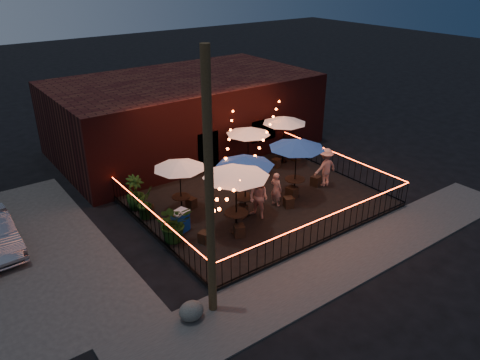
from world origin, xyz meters
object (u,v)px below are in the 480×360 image
object	(u,v)px
utility_pole	(209,194)
cafe_table_0	(236,172)
cafe_table_1	(179,165)
cafe_table_5	(284,120)
cafe_table_4	(297,145)
cafe_table_3	(248,131)
cafe_table_2	(245,162)
cooler	(181,221)
boulder	(191,311)

from	to	relation	value
utility_pole	cafe_table_0	bearing A→B (deg)	44.75
cafe_table_0	cafe_table_1	world-z (taller)	cafe_table_0
cafe_table_1	cafe_table_5	world-z (taller)	cafe_table_5
cafe_table_1	cafe_table_4	distance (m)	5.12
cafe_table_0	cafe_table_3	xyz separation A→B (m)	(3.77, 4.23, -0.37)
cafe_table_0	cafe_table_4	xyz separation A→B (m)	(3.91, 0.96, -0.07)
utility_pole	cafe_table_0	xyz separation A→B (m)	(3.12, 3.09, -1.31)
cafe_table_4	cafe_table_2	bearing A→B (deg)	-179.17
utility_pole	cooler	size ratio (longest dim) A/B	9.07
cafe_table_3	cooler	distance (m)	6.45
cafe_table_5	cafe_table_0	bearing A→B (deg)	-145.11
cafe_table_1	utility_pole	bearing A→B (deg)	-110.95
cafe_table_0	cooler	xyz separation A→B (m)	(-1.72, 1.32, -2.09)
utility_pole	cafe_table_2	size ratio (longest dim) A/B	2.87
utility_pole	cafe_table_5	world-z (taller)	utility_pole
cafe_table_2	cafe_table_3	size ratio (longest dim) A/B	1.17
utility_pole	cafe_table_3	xyz separation A→B (m)	(6.89, 7.32, -1.68)
utility_pole	cafe_table_1	bearing A→B (deg)	69.05
utility_pole	boulder	size ratio (longest dim) A/B	9.61
utility_pole	cafe_table_0	distance (m)	4.58
cafe_table_5	cafe_table_3	bearing A→B (deg)	-179.67
cafe_table_2	boulder	bearing A→B (deg)	-141.30
cooler	utility_pole	bearing A→B (deg)	-124.99
cafe_table_0	cafe_table_2	world-z (taller)	cafe_table_0
utility_pole	cooler	xyz separation A→B (m)	(1.40, 4.41, -3.40)
cafe_table_0	cooler	bearing A→B (deg)	142.42
cafe_table_0	cafe_table_1	xyz separation A→B (m)	(-0.92, 2.64, -0.38)
cafe_table_3	boulder	world-z (taller)	cafe_table_3
cafe_table_5	cooler	world-z (taller)	cafe_table_5
cafe_table_1	cafe_table_3	world-z (taller)	cafe_table_3
utility_pole	cafe_table_0	size ratio (longest dim) A/B	2.58
utility_pole	cafe_table_1	xyz separation A→B (m)	(2.19, 5.73, -1.70)
cafe_table_0	cafe_table_2	size ratio (longest dim) A/B	1.11
cafe_table_2	cafe_table_1	bearing A→B (deg)	139.71
utility_pole	cafe_table_4	xyz separation A→B (m)	(7.02, 4.04, -1.38)
cooler	boulder	world-z (taller)	cooler
utility_pole	cafe_table_4	bearing A→B (deg)	29.94
cafe_table_2	cafe_table_5	world-z (taller)	cafe_table_2
utility_pole	cafe_table_2	world-z (taller)	utility_pole
cafe_table_0	cafe_table_3	world-z (taller)	cafe_table_0
utility_pole	boulder	bearing A→B (deg)	179.82
cafe_table_2	cooler	distance (m)	3.45
cafe_table_0	cafe_table_5	bearing A→B (deg)	34.89
cafe_table_2	boulder	size ratio (longest dim) A/B	3.35
cafe_table_1	cafe_table_5	distance (m)	7.19
boulder	cafe_table_3	bearing A→B (deg)	43.71
cafe_table_0	boulder	world-z (taller)	cafe_table_0
cafe_table_4	boulder	size ratio (longest dim) A/B	3.47
cafe_table_4	cooler	world-z (taller)	cafe_table_4
cafe_table_1	boulder	bearing A→B (deg)	-117.31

